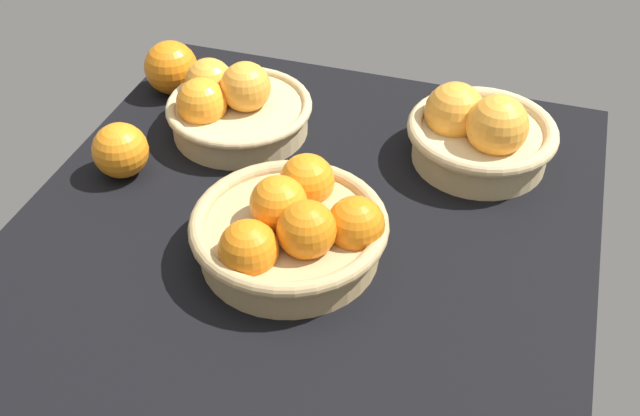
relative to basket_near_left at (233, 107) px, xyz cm
name	(u,v)px	position (x,y,z in cm)	size (l,w,h in cm)	color
market_tray	(295,251)	(20.55, 16.48, -5.35)	(84.00, 72.00, 3.00)	black
basket_near_left	(233,107)	(0.00, 0.00, 0.00)	(21.08, 21.08, 10.75)	tan
basket_far_left	(479,133)	(-3.08, 35.00, 0.63)	(20.55, 20.55, 11.64)	tan
basket_center	(295,229)	(22.61, 17.20, 0.36)	(23.64, 23.64, 10.50)	tan
loose_orange_front_gap	(171,68)	(-7.00, -13.21, 0.29)	(8.28, 8.28, 8.28)	orange
loose_orange_back_gap	(120,150)	(14.34, -10.34, -0.07)	(7.56, 7.56, 7.56)	orange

